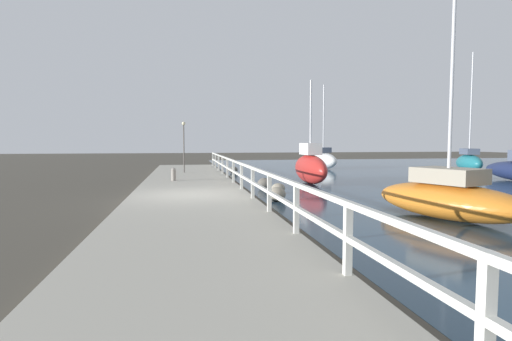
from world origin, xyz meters
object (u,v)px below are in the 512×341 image
sailboat_red (310,167)px  sailboat_teal (469,161)px  sailboat_white (323,160)px  sailboat_orange (448,198)px  dock_lamp (184,139)px  mooring_bollard (174,174)px

sailboat_red → sailboat_teal: 14.05m
sailboat_white → sailboat_orange: (-3.56, -19.30, -0.12)m
dock_lamp → sailboat_red: (6.00, -5.31, -1.37)m
sailboat_white → dock_lamp: bearing=-164.2°
sailboat_red → sailboat_teal: size_ratio=0.62×
sailboat_white → mooring_bollard: bearing=-147.0°
sailboat_orange → sailboat_red: bearing=74.4°
dock_lamp → sailboat_orange: (6.74, -14.52, -1.61)m
mooring_bollard → sailboat_red: 6.51m
mooring_bollard → sailboat_teal: 20.11m
mooring_bollard → sailboat_orange: 11.98m
sailboat_teal → sailboat_white: 9.83m
sailboat_teal → sailboat_orange: sailboat_teal is taller
dock_lamp → sailboat_teal: sailboat_teal is taller
sailboat_teal → dock_lamp: bearing=-163.6°
dock_lamp → sailboat_white: sailboat_white is taller
dock_lamp → sailboat_teal: size_ratio=0.37×
dock_lamp → sailboat_white: bearing=24.9°
sailboat_teal → sailboat_white: (-8.65, 4.67, -0.02)m
mooring_bollard → sailboat_teal: sailboat_teal is taller
dock_lamp → sailboat_teal: 19.02m
dock_lamp → sailboat_red: bearing=-41.5°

